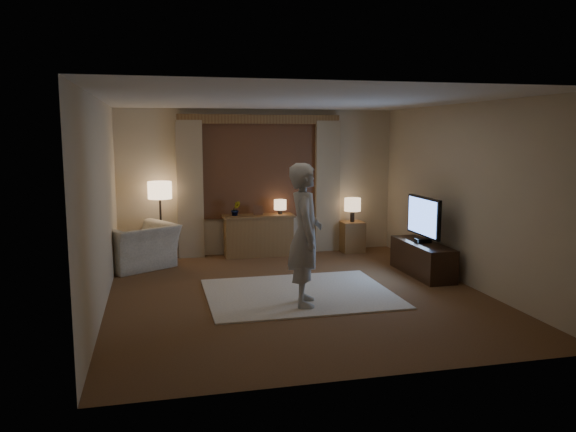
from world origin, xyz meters
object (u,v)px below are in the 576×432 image
object	(u,v)px
person	(305,235)
tv_stand	(422,259)
sideboard	(258,236)
side_table	(352,237)
armchair	(138,247)

from	to	relation	value
person	tv_stand	bearing A→B (deg)	-51.55
sideboard	person	size ratio (longest dim) A/B	0.67
sideboard	person	distance (m)	3.09
tv_stand	side_table	bearing A→B (deg)	104.13
armchair	person	size ratio (longest dim) A/B	0.62
side_table	sideboard	bearing A→B (deg)	178.36
sideboard	tv_stand	world-z (taller)	sideboard
side_table	person	world-z (taller)	person
armchair	tv_stand	bearing A→B (deg)	129.43
armchair	side_table	distance (m)	3.85
armchair	sideboard	bearing A→B (deg)	161.12
sideboard	tv_stand	bearing A→B (deg)	-40.97
sideboard	armchair	bearing A→B (deg)	-166.94
armchair	side_table	size ratio (longest dim) A/B	1.97
sideboard	armchair	size ratio (longest dim) A/B	1.09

